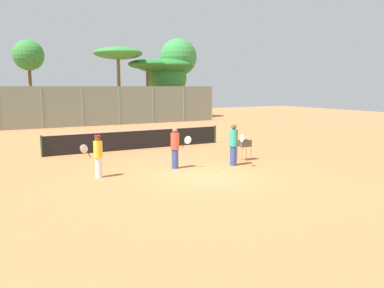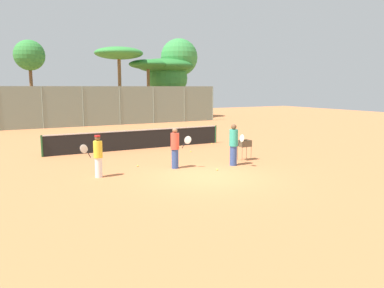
{
  "view_description": "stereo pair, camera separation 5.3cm",
  "coord_description": "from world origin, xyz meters",
  "views": [
    {
      "loc": [
        -7.1,
        -11.86,
        3.37
      ],
      "look_at": [
        0.33,
        1.78,
        1.0
      ],
      "focal_mm": 35.0,
      "sensor_mm": 36.0,
      "label": 1
    },
    {
      "loc": [
        -7.05,
        -11.88,
        3.37
      ],
      "look_at": [
        0.33,
        1.78,
        1.0
      ],
      "focal_mm": 35.0,
      "sensor_mm": 36.0,
      "label": 2
    }
  ],
  "objects": [
    {
      "name": "ground_plane",
      "position": [
        0.0,
        0.0,
        0.0
      ],
      "size": [
        80.0,
        80.0,
        0.0
      ],
      "primitive_type": "plane",
      "color": "#C67242"
    },
    {
      "name": "tree_5",
      "position": [
        -3.63,
        24.62,
        6.07
      ],
      "size": [
        2.67,
        2.67,
        7.48
      ],
      "color": "brown",
      "rests_on": "ground_plane"
    },
    {
      "name": "tennis_net",
      "position": [
        0.0,
        7.31,
        0.56
      ],
      "size": [
        10.02,
        0.1,
        1.07
      ],
      "color": "#26592D",
      "rests_on": "ground_plane"
    },
    {
      "name": "tree_4",
      "position": [
        4.31,
        24.03,
        6.52
      ],
      "size": [
        4.66,
        4.66,
        7.19
      ],
      "color": "brown",
      "rests_on": "ground_plane"
    },
    {
      "name": "tree_2",
      "position": [
        11.65,
        25.7,
        6.57
      ],
      "size": [
        4.04,
        4.04,
        8.62
      ],
      "color": "brown",
      "rests_on": "ground_plane"
    },
    {
      "name": "tennis_ball_4",
      "position": [
        1.08,
        4.95,
        0.03
      ],
      "size": [
        0.07,
        0.07,
        0.07
      ],
      "primitive_type": "sphere",
      "color": "#D1E54C",
      "rests_on": "ground_plane"
    },
    {
      "name": "tree_3",
      "position": [
        7.51,
        24.51,
        5.56
      ],
      "size": [
        3.91,
        3.91,
        6.15
      ],
      "color": "brown",
      "rests_on": "ground_plane"
    },
    {
      "name": "player_yellow_shirt",
      "position": [
        -0.38,
        1.93,
        0.88
      ],
      "size": [
        0.8,
        0.6,
        1.71
      ],
      "rotation": [
        0.0,
        0.0,
        5.7
      ],
      "color": "#334C8C",
      "rests_on": "ground_plane"
    },
    {
      "name": "tennis_ball_2",
      "position": [
        0.94,
        0.74,
        0.03
      ],
      "size": [
        0.07,
        0.07,
        0.07
      ],
      "primitive_type": "sphere",
      "color": "#D1E54C",
      "rests_on": "ground_plane"
    },
    {
      "name": "tennis_ball_1",
      "position": [
        -1.64,
        3.02,
        0.03
      ],
      "size": [
        0.07,
        0.07,
        0.07
      ],
      "primitive_type": "sphere",
      "color": "#D1E54C",
      "rests_on": "ground_plane"
    },
    {
      "name": "ball_cart",
      "position": [
        3.22,
        2.0,
        0.71
      ],
      "size": [
        0.56,
        0.41,
        0.94
      ],
      "color": "brown",
      "rests_on": "ground_plane"
    },
    {
      "name": "back_fence",
      "position": [
        -0.0,
        20.79,
        1.72
      ],
      "size": [
        26.09,
        0.08,
        3.44
      ],
      "color": "gray",
      "rests_on": "ground_plane"
    },
    {
      "name": "tree_0",
      "position": [
        10.31,
        25.83,
        4.34
      ],
      "size": [
        4.3,
        4.3,
        6.5
      ],
      "color": "brown",
      "rests_on": "ground_plane"
    },
    {
      "name": "tennis_ball_3",
      "position": [
        2.06,
        5.11,
        0.03
      ],
      "size": [
        0.07,
        0.07,
        0.07
      ],
      "primitive_type": "sphere",
      "color": "#D1E54C",
      "rests_on": "ground_plane"
    },
    {
      "name": "tennis_ball_0",
      "position": [
        4.47,
        6.95,
        0.03
      ],
      "size": [
        0.07,
        0.07,
        0.07
      ],
      "primitive_type": "sphere",
      "color": "#D1E54C",
      "rests_on": "ground_plane"
    },
    {
      "name": "player_white_outfit",
      "position": [
        -3.62,
        1.89,
        0.83
      ],
      "size": [
        0.88,
        0.33,
        1.6
      ],
      "rotation": [
        0.0,
        0.0,
        3.19
      ],
      "color": "white",
      "rests_on": "ground_plane"
    },
    {
      "name": "tree_1",
      "position": [
        10.05,
        25.93,
        5.62
      ],
      "size": [
        6.18,
        6.18,
        6.42
      ],
      "color": "brown",
      "rests_on": "ground_plane"
    },
    {
      "name": "player_red_cap",
      "position": [
        2.09,
        1.26,
        0.92
      ],
      "size": [
        0.37,
        0.94,
        1.8
      ],
      "rotation": [
        0.0,
        0.0,
        4.78
      ],
      "color": "#334C8C",
      "rests_on": "ground_plane"
    }
  ]
}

